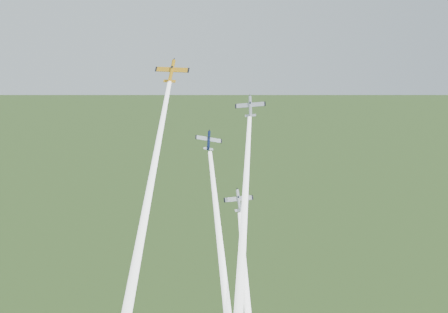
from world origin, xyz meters
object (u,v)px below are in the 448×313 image
at_px(plane_yellow, 172,71).
at_px(plane_silver_low, 239,200).
at_px(plane_navy, 209,140).
at_px(plane_silver_right, 250,106).

xyz_separation_m(plane_yellow, plane_silver_low, (13.54, -12.73, -29.10)).
distance_m(plane_yellow, plane_navy, 18.70).
relative_size(plane_yellow, plane_silver_right, 1.11).
distance_m(plane_navy, plane_silver_low, 16.28).
height_order(plane_navy, plane_silver_low, plane_navy).
relative_size(plane_navy, plane_silver_right, 0.88).
distance_m(plane_silver_right, plane_silver_low, 23.37).
bearing_deg(plane_navy, plane_yellow, 155.08).
relative_size(plane_silver_right, plane_silver_low, 1.08).
bearing_deg(plane_silver_low, plane_navy, 129.63).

